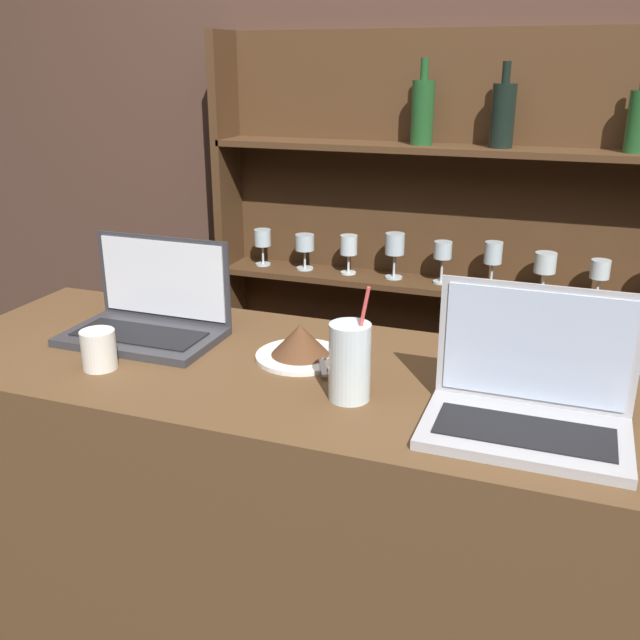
{
  "coord_description": "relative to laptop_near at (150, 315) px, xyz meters",
  "views": [
    {
      "loc": [
        0.41,
        -0.95,
        1.64
      ],
      "look_at": [
        -0.06,
        0.33,
        1.15
      ],
      "focal_mm": 40.0,
      "sensor_mm": 36.0,
      "label": 1
    }
  ],
  "objects": [
    {
      "name": "laptop_far",
      "position": [
        0.85,
        -0.16,
        0.01
      ],
      "size": [
        0.34,
        0.21,
        0.24
      ],
      "color": "#ADADB2",
      "rests_on": "bar_counter"
    },
    {
      "name": "back_wall",
      "position": [
        0.48,
        1.03,
        0.25
      ],
      "size": [
        7.0,
        0.06,
        2.7
      ],
      "color": "#4C3328",
      "rests_on": "ground_plane"
    },
    {
      "name": "laptop_near",
      "position": [
        0.0,
        0.0,
        0.0
      ],
      "size": [
        0.35,
        0.21,
        0.22
      ],
      "color": "#333338",
      "rests_on": "bar_counter"
    },
    {
      "name": "back_shelf",
      "position": [
        0.52,
        0.95,
        -0.18
      ],
      "size": [
        1.55,
        0.18,
        1.74
      ],
      "color": "#472D19",
      "rests_on": "ground_plane"
    },
    {
      "name": "coffee_cup",
      "position": [
        0.01,
        -0.2,
        -0.01
      ],
      "size": [
        0.07,
        0.07,
        0.08
      ],
      "color": "silver",
      "rests_on": "bar_counter"
    },
    {
      "name": "bar_counter",
      "position": [
        0.48,
        -0.06,
        -0.57
      ],
      "size": [
        1.83,
        0.6,
        1.05
      ],
      "color": "brown",
      "rests_on": "ground_plane"
    },
    {
      "name": "water_glass",
      "position": [
        0.53,
        -0.16,
        0.03
      ],
      "size": [
        0.08,
        0.08,
        0.22
      ],
      "color": "silver",
      "rests_on": "bar_counter"
    },
    {
      "name": "cake_plate",
      "position": [
        0.38,
        -0.01,
        -0.01
      ],
      "size": [
        0.19,
        0.19,
        0.08
      ],
      "color": "white",
      "rests_on": "bar_counter"
    }
  ]
}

